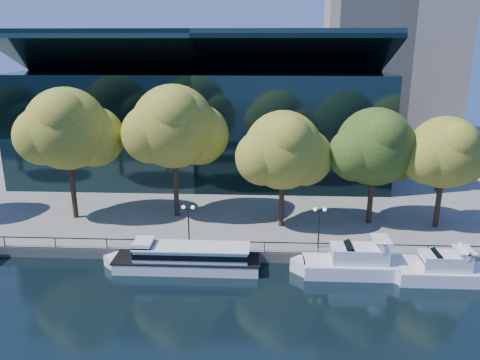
# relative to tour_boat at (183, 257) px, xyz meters

# --- Properties ---
(ground) EXTENTS (160.00, 160.00, 0.00)m
(ground) POSITION_rel_tour_boat_xyz_m (2.35, -1.37, -1.17)
(ground) COLOR black
(ground) RESTS_ON ground
(promenade) EXTENTS (90.00, 67.08, 1.00)m
(promenade) POSITION_rel_tour_boat_xyz_m (2.35, 35.01, -0.67)
(promenade) COLOR slate
(promenade) RESTS_ON ground
(railing) EXTENTS (88.20, 0.08, 0.99)m
(railing) POSITION_rel_tour_boat_xyz_m (2.35, 1.88, 0.77)
(railing) COLOR black
(railing) RESTS_ON promenade
(convention_building) EXTENTS (50.00, 24.57, 21.43)m
(convention_building) POSITION_rel_tour_boat_xyz_m (-1.65, 30.42, 7.34)
(convention_building) COLOR black
(convention_building) RESTS_ON ground
(tour_boat) EXTENTS (14.44, 3.22, 2.74)m
(tour_boat) POSITION_rel_tour_boat_xyz_m (0.00, 0.00, 0.00)
(tour_boat) COLOR silver
(tour_boat) RESTS_ON ground
(cruiser_near) EXTENTS (11.97, 3.08, 3.47)m
(cruiser_near) POSITION_rel_tour_boat_xyz_m (15.75, -0.21, -0.09)
(cruiser_near) COLOR white
(cruiser_near) RESTS_ON ground
(cruiser_far) EXTENTS (9.96, 2.76, 3.25)m
(cruiser_far) POSITION_rel_tour_boat_xyz_m (22.81, -1.12, -0.13)
(cruiser_far) COLOR white
(cruiser_far) RESTS_ON ground
(tree_1) EXTENTS (10.98, 9.00, 14.43)m
(tree_1) POSITION_rel_tour_boat_xyz_m (-13.60, 9.76, 9.69)
(tree_1) COLOR black
(tree_1) RESTS_ON promenade
(tree_2) EXTENTS (11.24, 9.22, 14.69)m
(tree_2) POSITION_rel_tour_boat_xyz_m (-2.34, 10.81, 9.84)
(tree_2) COLOR black
(tree_2) RESTS_ON promenade
(tree_3) EXTENTS (10.13, 8.31, 12.34)m
(tree_3) POSITION_rel_tour_boat_xyz_m (9.29, 8.37, 7.95)
(tree_3) COLOR black
(tree_3) RESTS_ON promenade
(tree_4) EXTENTS (10.17, 8.34, 12.52)m
(tree_4) POSITION_rel_tour_boat_xyz_m (18.85, 9.74, 8.11)
(tree_4) COLOR black
(tree_4) RESTS_ON promenade
(tree_5) EXTENTS (9.22, 7.56, 11.80)m
(tree_5) POSITION_rel_tour_boat_xyz_m (25.71, 8.95, 7.78)
(tree_5) COLOR black
(tree_5) RESTS_ON promenade
(lamp_1) EXTENTS (1.26, 0.36, 4.03)m
(lamp_1) POSITION_rel_tour_boat_xyz_m (0.06, 3.13, 2.82)
(lamp_1) COLOR black
(lamp_1) RESTS_ON promenade
(lamp_2) EXTENTS (1.26, 0.36, 4.03)m
(lamp_2) POSITION_rel_tour_boat_xyz_m (12.49, 3.13, 2.82)
(lamp_2) COLOR black
(lamp_2) RESTS_ON promenade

